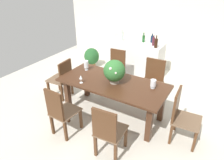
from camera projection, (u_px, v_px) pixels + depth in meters
The scene contains 21 objects.
ground_plane at pixel (118, 109), 4.43m from camera, with size 7.04×7.04×0.00m, color beige.
back_wall at pixel (163, 24), 5.78m from camera, with size 6.40×0.10×2.60m, color beige.
dining_table at pixel (113, 88), 3.97m from camera, with size 2.10×0.94×0.76m.
chair_near_right at pixel (108, 130), 3.08m from camera, with size 0.46×0.50×0.95m.
chair_far_left at pixel (116, 69), 4.97m from camera, with size 0.46×0.51×1.00m.
chair_foot_end at pixel (181, 114), 3.42m from camera, with size 0.48×0.49×0.96m.
chair_head_end at pixel (62, 77), 4.64m from camera, with size 0.49×0.47×0.92m.
chair_near_left at pixel (61, 111), 3.51m from camera, with size 0.42×0.49×0.97m.
chair_far_right at pixel (153, 79), 4.54m from camera, with size 0.49×0.50×0.95m.
flower_centerpiece at pixel (114, 71), 3.78m from camera, with size 0.41×0.41×0.46m.
crystal_vase_left at pixel (153, 83), 3.67m from camera, with size 0.10×0.10×0.17m.
crystal_vase_center_near at pixel (86, 65), 4.33m from camera, with size 0.10×0.10×0.21m.
crystal_vase_right at pixel (108, 69), 4.15m from camera, with size 0.12×0.12×0.19m.
wine_glass at pixel (81, 78), 3.84m from camera, with size 0.06×0.06×0.16m.
kitchen_counter at pixel (135, 59), 5.62m from camera, with size 1.46×0.59×0.99m, color silver.
wine_bottle_tall at pixel (153, 41), 5.08m from camera, with size 0.06×0.06×0.26m.
wine_bottle_dark at pixel (156, 43), 4.92m from camera, with size 0.08×0.08×0.30m.
wine_bottle_amber at pixel (122, 36), 5.44m from camera, with size 0.07×0.07×0.28m.
wine_bottle_clear at pixel (152, 39), 5.30m from camera, with size 0.08×0.08×0.23m.
wine_bottle_green at pixel (144, 39), 5.33m from camera, with size 0.07×0.07×0.24m.
potted_plant_floor at pixel (92, 57), 6.26m from camera, with size 0.45×0.45×0.58m.
Camera 1 is at (1.73, -3.16, 2.65)m, focal length 32.76 mm.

